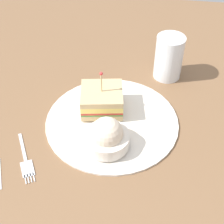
# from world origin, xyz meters

# --- Properties ---
(ground_plane) EXTENTS (1.19, 1.19, 0.02)m
(ground_plane) POSITION_xyz_m (0.00, 0.00, -0.01)
(ground_plane) COLOR brown
(plate) EXTENTS (0.27, 0.27, 0.01)m
(plate) POSITION_xyz_m (0.00, 0.00, 0.00)
(plate) COLOR silver
(plate) RESTS_ON ground_plane
(sandwich_half_center) EXTENTS (0.10, 0.09, 0.09)m
(sandwich_half_center) POSITION_xyz_m (-0.03, 0.03, 0.03)
(sandwich_half_center) COLOR tan
(sandwich_half_center) RESTS_ON plate
(coleslaw_bowl) EXTENTS (0.09, 0.09, 0.06)m
(coleslaw_bowl) POSITION_xyz_m (0.00, -0.07, 0.03)
(coleslaw_bowl) COLOR silver
(coleslaw_bowl) RESTS_ON plate
(drink_glass) EXTENTS (0.06, 0.06, 0.10)m
(drink_glass) POSITION_xyz_m (0.11, 0.18, 0.05)
(drink_glass) COLOR beige
(drink_glass) RESTS_ON ground_plane
(fork) EXTENTS (0.07, 0.11, 0.00)m
(fork) POSITION_xyz_m (-0.14, -0.13, 0.00)
(fork) COLOR silver
(fork) RESTS_ON ground_plane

